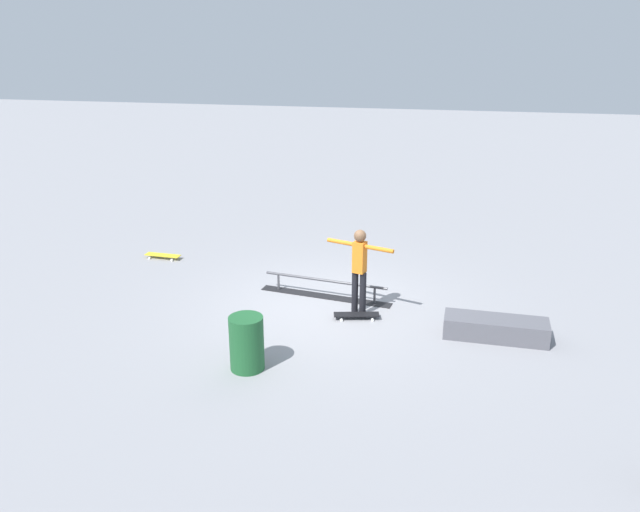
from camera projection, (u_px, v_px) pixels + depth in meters
The scene contains 7 objects.
ground_plane at pixel (327, 307), 11.91m from camera, with size 60.00×60.00×0.00m, color gray.
grind_rail at pixel (325, 289), 12.30m from camera, with size 2.59×0.63×0.36m.
skate_ledge at pixel (496, 328), 10.67m from camera, with size 1.68×0.54×0.35m, color #595960.
skater_main at pixel (359, 266), 11.33m from camera, with size 1.22×0.47×1.57m.
skateboard_main at pixel (356, 315), 11.41m from camera, with size 0.82×0.38×0.09m.
loose_skateboard_yellow at pixel (163, 255), 14.35m from camera, with size 0.81×0.29×0.09m.
trash_bin at pixel (247, 343), 9.64m from camera, with size 0.52×0.52×0.84m, color #1E592D.
Camera 1 is at (-2.05, 10.71, 4.89)m, focal length 36.39 mm.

